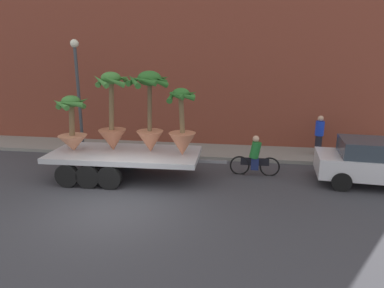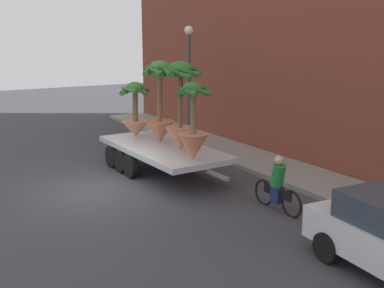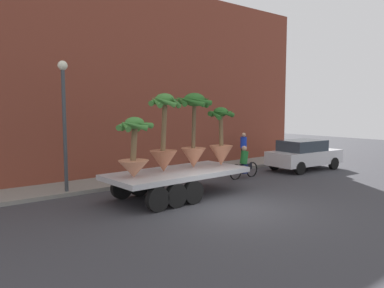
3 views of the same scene
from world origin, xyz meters
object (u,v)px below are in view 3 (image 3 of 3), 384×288
potted_palm_rear (164,140)px  potted_palm_extra (194,131)px  potted_palm_middle (134,152)px  parked_car (304,154)px  pedestrian_near_gate (243,147)px  potted_palm_front (221,143)px  street_lamp (64,109)px  cyclist (244,164)px  flatbed_trailer (172,178)px

potted_palm_rear → potted_palm_extra: bearing=0.0°
potted_palm_middle → parked_car: bearing=4.0°
potted_palm_extra → pedestrian_near_gate: bearing=28.2°
potted_palm_rear → potted_palm_middle: potted_palm_rear is taller
potted_palm_rear → potted_palm_front: size_ratio=1.21×
potted_palm_front → street_lamp: size_ratio=0.48×
pedestrian_near_gate → cyclist: bearing=-136.3°
flatbed_trailer → potted_palm_extra: bearing=8.7°
potted_palm_middle → parked_car: potted_palm_middle is taller
potted_palm_middle → potted_palm_front: potted_palm_front is taller
flatbed_trailer → pedestrian_near_gate: size_ratio=3.70×
potted_palm_middle → cyclist: size_ratio=1.09×
potted_palm_rear → flatbed_trailer: bearing=-37.7°
cyclist → pedestrian_near_gate: bearing=43.7°
potted_palm_middle → flatbed_trailer: bearing=3.8°
pedestrian_near_gate → potted_palm_rear: bearing=-156.2°
potted_palm_extra → cyclist: size_ratio=1.55×
potted_palm_extra → parked_car: bearing=3.4°
pedestrian_near_gate → street_lamp: 10.67m
potted_palm_front → cyclist: potted_palm_front is taller
cyclist → street_lamp: bearing=166.5°
potted_palm_extra → street_lamp: (-3.97, 2.70, 0.84)m
cyclist → parked_car: size_ratio=0.43×
flatbed_trailer → pedestrian_near_gate: bearing=25.6°
cyclist → parked_car: bearing=-5.3°
flatbed_trailer → parked_car: bearing=4.1°
pedestrian_near_gate → street_lamp: bearing=-175.8°
flatbed_trailer → cyclist: bearing=11.9°
potted_palm_middle → potted_palm_rear: bearing=11.4°
potted_palm_middle → potted_palm_extra: (2.79, 0.28, 0.55)m
potted_palm_middle → parked_car: (10.65, 0.75, -1.01)m
cyclist → pedestrian_near_gate: (2.74, 2.61, 0.37)m
potted_palm_extra → street_lamp: size_ratio=0.59×
potted_palm_rear → potted_palm_front: bearing=-5.5°
flatbed_trailer → potted_palm_middle: size_ratio=3.17×
potted_palm_middle → potted_palm_front: bearing=0.5°
potted_palm_rear → pedestrian_near_gate: 8.63m
flatbed_trailer → pedestrian_near_gate: pedestrian_near_gate is taller
potted_palm_rear → street_lamp: 3.89m
parked_car → pedestrian_near_gate: pedestrian_near_gate is taller
pedestrian_near_gate → street_lamp: size_ratio=0.35×
potted_palm_middle → street_lamp: (-1.18, 2.98, 1.40)m
potted_palm_middle → pedestrian_near_gate: size_ratio=1.17×
pedestrian_near_gate → street_lamp: (-10.42, -0.77, 2.19)m
potted_palm_front → street_lamp: street_lamp is taller
cyclist → pedestrian_near_gate: 3.80m
flatbed_trailer → cyclist: size_ratio=3.44×
potted_palm_extra → street_lamp: bearing=145.8°
potted_palm_extra → parked_car: (7.86, 0.46, -1.56)m
potted_palm_rear → potted_palm_middle: (-1.40, -0.28, -0.30)m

